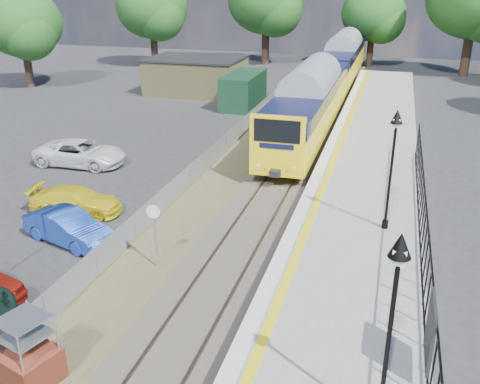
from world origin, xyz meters
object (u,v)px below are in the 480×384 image
at_px(victorian_lamp_north, 394,142).
at_px(car_white, 81,153).
at_px(speed_sign, 154,226).
at_px(victorian_lamp_south, 395,289).
at_px(car_blue, 68,227).
at_px(brick_plinth, 28,352).
at_px(train, 331,74).
at_px(car_yellow, 76,201).

distance_m(victorian_lamp_north, car_white, 17.82).
bearing_deg(victorian_lamp_north, speed_sign, -154.08).
bearing_deg(victorian_lamp_south, car_blue, 149.70).
relative_size(car_blue, car_white, 0.78).
relative_size(victorian_lamp_south, speed_sign, 1.84).
xyz_separation_m(speed_sign, car_blue, (-4.16, 0.90, -1.02)).
xyz_separation_m(victorian_lamp_north, brick_plinth, (-8.45, -10.11, -3.32)).
xyz_separation_m(victorian_lamp_north, train, (-5.30, 25.21, -1.96)).
bearing_deg(car_blue, victorian_lamp_north, -59.32).
height_order(train, car_yellow, train).
distance_m(train, car_white, 22.76).
relative_size(train, car_blue, 10.34).
distance_m(speed_sign, car_yellow, 6.54).
distance_m(car_blue, car_white, 9.58).
bearing_deg(victorian_lamp_north, victorian_lamp_south, -88.85).
relative_size(victorian_lamp_south, car_yellow, 1.13).
xyz_separation_m(car_blue, car_yellow, (-1.27, 2.59, -0.06)).
bearing_deg(victorian_lamp_north, brick_plinth, -129.88).
height_order(speed_sign, car_blue, speed_sign).
bearing_deg(brick_plinth, car_white, 117.46).
relative_size(car_yellow, car_white, 0.81).
distance_m(speed_sign, car_blue, 4.38).
bearing_deg(victorian_lamp_north, train, 101.87).
relative_size(train, brick_plinth, 20.08).
height_order(car_blue, car_yellow, car_blue).
relative_size(brick_plinth, car_yellow, 0.50).
bearing_deg(speed_sign, brick_plinth, -103.44).
distance_m(victorian_lamp_south, train, 35.69).
distance_m(victorian_lamp_north, car_blue, 12.83).
bearing_deg(train, car_blue, -103.33).
height_order(train, speed_sign, train).
bearing_deg(car_blue, car_white, 45.82).
distance_m(brick_plinth, speed_sign, 6.39).
xyz_separation_m(victorian_lamp_south, car_blue, (-12.16, 7.11, -3.65)).
distance_m(speed_sign, car_white, 12.81).
distance_m(train, car_blue, 28.93).
bearing_deg(speed_sign, victorian_lamp_north, 18.34).
bearing_deg(car_yellow, victorian_lamp_north, -95.67).
bearing_deg(victorian_lamp_north, car_blue, -166.40).
xyz_separation_m(victorian_lamp_north, speed_sign, (-7.80, -3.79, -2.63)).
xyz_separation_m(speed_sign, car_white, (-8.77, 9.30, -0.97)).
bearing_deg(brick_plinth, train, 84.91).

